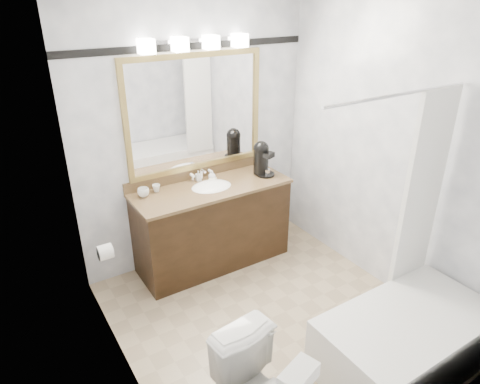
% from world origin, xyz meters
% --- Properties ---
extents(room, '(2.42, 2.62, 2.52)m').
position_xyz_m(room, '(0.00, 0.00, 1.25)').
color(room, tan).
rests_on(room, ground).
extents(vanity, '(1.53, 0.58, 0.97)m').
position_xyz_m(vanity, '(0.00, 1.02, 0.44)').
color(vanity, black).
rests_on(vanity, ground).
extents(mirror, '(1.40, 0.04, 1.10)m').
position_xyz_m(mirror, '(0.00, 1.28, 1.50)').
color(mirror, tan).
rests_on(mirror, room).
extents(vanity_light_bar, '(1.02, 0.14, 0.12)m').
position_xyz_m(vanity_light_bar, '(0.00, 1.23, 2.13)').
color(vanity_light_bar, silver).
rests_on(vanity_light_bar, room).
extents(accent_stripe, '(2.40, 0.01, 0.06)m').
position_xyz_m(accent_stripe, '(0.00, 1.29, 2.10)').
color(accent_stripe, black).
rests_on(accent_stripe, room).
extents(bathtub, '(1.30, 0.75, 1.96)m').
position_xyz_m(bathtub, '(0.55, -0.90, 0.28)').
color(bathtub, white).
rests_on(bathtub, ground).
extents(tp_roll, '(0.11, 0.12, 0.12)m').
position_xyz_m(tp_roll, '(-1.14, 0.66, 0.70)').
color(tp_roll, white).
rests_on(tp_roll, room).
extents(tissue_box, '(0.25, 0.18, 0.09)m').
position_xyz_m(tissue_box, '(-0.68, -1.12, 0.78)').
color(tissue_box, white).
rests_on(tissue_box, toilet).
extents(coffee_maker, '(0.19, 0.22, 0.35)m').
position_xyz_m(coffee_maker, '(0.58, 1.01, 1.03)').
color(coffee_maker, black).
rests_on(coffee_maker, vanity).
extents(cup_left, '(0.12, 0.12, 0.08)m').
position_xyz_m(cup_left, '(-0.63, 1.15, 0.89)').
color(cup_left, white).
rests_on(cup_left, vanity).
extents(cup_right, '(0.09, 0.09, 0.07)m').
position_xyz_m(cup_right, '(-0.49, 1.19, 0.88)').
color(cup_right, white).
rests_on(cup_right, vanity).
extents(soap_bottle_a, '(0.05, 0.05, 0.10)m').
position_xyz_m(soap_bottle_a, '(-0.04, 1.21, 0.90)').
color(soap_bottle_a, white).
rests_on(soap_bottle_a, vanity).
extents(soap_bottle_b, '(0.09, 0.09, 0.09)m').
position_xyz_m(soap_bottle_b, '(0.09, 1.16, 0.90)').
color(soap_bottle_b, white).
rests_on(soap_bottle_b, vanity).
extents(soap_bar, '(0.09, 0.07, 0.02)m').
position_xyz_m(soap_bar, '(0.08, 1.13, 0.86)').
color(soap_bar, '#EAE8C1').
rests_on(soap_bar, vanity).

